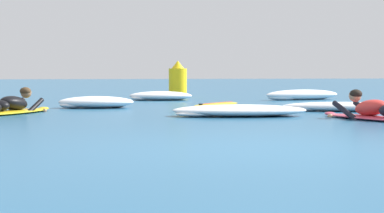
% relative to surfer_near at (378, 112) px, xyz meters
% --- Properties ---
extents(ground_plane, '(120.00, 120.00, 0.00)m').
position_rel_surfer_near_xyz_m(ground_plane, '(-2.94, 6.60, -0.14)').
color(ground_plane, '#235B84').
extents(surfer_near, '(1.12, 2.64, 0.55)m').
position_rel_surfer_near_xyz_m(surfer_near, '(0.00, 0.00, 0.00)').
color(surfer_near, '#E54C66').
rests_on(surfer_near, ground).
extents(surfer_far, '(1.75, 2.54, 0.53)m').
position_rel_surfer_near_xyz_m(surfer_far, '(-5.94, 2.92, -0.00)').
color(surfer_far, yellow).
rests_on(surfer_far, ground).
extents(drifting_surfboard, '(1.72, 1.88, 0.16)m').
position_rel_surfer_near_xyz_m(drifting_surfboard, '(-1.41, 5.10, -0.10)').
color(drifting_surfboard, yellow).
rests_on(drifting_surfboard, ground).
extents(whitewater_front, '(2.52, 1.38, 0.21)m').
position_rel_surfer_near_xyz_m(whitewater_front, '(-1.90, 1.46, -0.04)').
color(whitewater_front, white).
rests_on(whitewater_front, ground).
extents(whitewater_mid_left, '(2.40, 1.06, 0.29)m').
position_rel_surfer_near_xyz_m(whitewater_mid_left, '(1.80, 7.90, -0.00)').
color(whitewater_mid_left, white).
rests_on(whitewater_mid_left, ground).
extents(whitewater_mid_right, '(2.55, 1.51, 0.19)m').
position_rel_surfer_near_xyz_m(whitewater_mid_right, '(0.56, 2.43, -0.05)').
color(whitewater_mid_right, white).
rests_on(whitewater_mid_right, ground).
extents(whitewater_back, '(1.72, 1.05, 0.26)m').
position_rel_surfer_near_xyz_m(whitewater_back, '(-4.20, 4.74, -0.02)').
color(whitewater_back, white).
rests_on(whitewater_back, ground).
extents(whitewater_far_band, '(1.86, 1.13, 0.25)m').
position_rel_surfer_near_xyz_m(whitewater_far_band, '(-2.18, 8.38, -0.02)').
color(whitewater_far_band, white).
rests_on(whitewater_far_band, ground).
extents(channel_marker_buoy, '(0.58, 0.58, 1.13)m').
position_rel_surfer_near_xyz_m(channel_marker_buoy, '(-1.34, 10.26, 0.32)').
color(channel_marker_buoy, yellow).
rests_on(channel_marker_buoy, ground).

